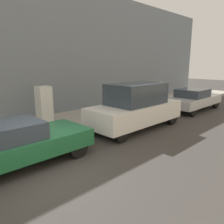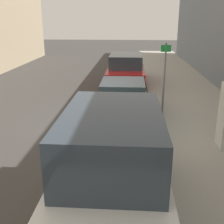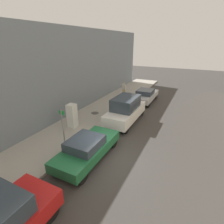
% 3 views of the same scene
% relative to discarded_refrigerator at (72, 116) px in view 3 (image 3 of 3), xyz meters
% --- Properties ---
extents(ground_plane, '(80.00, 80.00, 0.00)m').
position_rel_discarded_refrigerator_xyz_m(ground_plane, '(4.02, -2.14, -1.06)').
color(ground_plane, '#383533').
extents(sidewalk_slab, '(3.70, 44.00, 0.15)m').
position_rel_discarded_refrigerator_xyz_m(sidewalk_slab, '(0.13, -2.14, -0.99)').
color(sidewalk_slab, '#9E998E').
rests_on(sidewalk_slab, ground).
extents(building_facade_near, '(1.83, 39.60, 7.45)m').
position_rel_discarded_refrigerator_xyz_m(building_facade_near, '(-2.63, -2.14, 2.66)').
color(building_facade_near, slate).
rests_on(building_facade_near, ground).
extents(discarded_refrigerator, '(0.61, 0.62, 1.82)m').
position_rel_discarded_refrigerator_xyz_m(discarded_refrigerator, '(0.00, 0.00, 0.00)').
color(discarded_refrigerator, silver).
rests_on(discarded_refrigerator, sidewalk_slab).
extents(manhole_cover, '(0.70, 0.70, 0.02)m').
position_rel_discarded_refrigerator_xyz_m(manhole_cover, '(0.07, 3.08, -0.90)').
color(manhole_cover, '#47443F').
rests_on(manhole_cover, sidewalk_slab).
extents(street_sign_post, '(0.36, 0.07, 2.66)m').
position_rel_discarded_refrigerator_xyz_m(street_sign_post, '(1.60, -2.76, 0.57)').
color(street_sign_post, slate).
rests_on(street_sign_post, sidewalk_slab).
extents(fire_hydrant, '(0.22, 0.22, 0.82)m').
position_rel_discarded_refrigerator_xyz_m(fire_hydrant, '(1.45, 7.11, -0.49)').
color(fire_hydrant, gold).
rests_on(fire_hydrant, sidewalk_slab).
extents(pedestrian_walking_far, '(0.44, 0.22, 1.52)m').
position_rel_discarded_refrigerator_xyz_m(pedestrian_walking_far, '(0.22, 9.56, -0.05)').
color(pedestrian_walking_far, '#A8934C').
rests_on(pedestrian_walking_far, sidewalk_slab).
extents(parked_sedan_green, '(1.85, 4.57, 1.38)m').
position_rel_discarded_refrigerator_xyz_m(parked_sedan_green, '(3.12, -2.65, -0.35)').
color(parked_sedan_green, '#1E6038').
rests_on(parked_sedan_green, ground).
extents(parked_van_white, '(1.92, 4.89, 2.13)m').
position_rel_discarded_refrigerator_xyz_m(parked_van_white, '(3.12, 2.99, -0.02)').
color(parked_van_white, silver).
rests_on(parked_van_white, ground).
extents(parked_sedan_silver, '(1.83, 4.65, 1.41)m').
position_rel_discarded_refrigerator_xyz_m(parked_sedan_silver, '(3.12, 8.85, -0.33)').
color(parked_sedan_silver, silver).
rests_on(parked_sedan_silver, ground).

